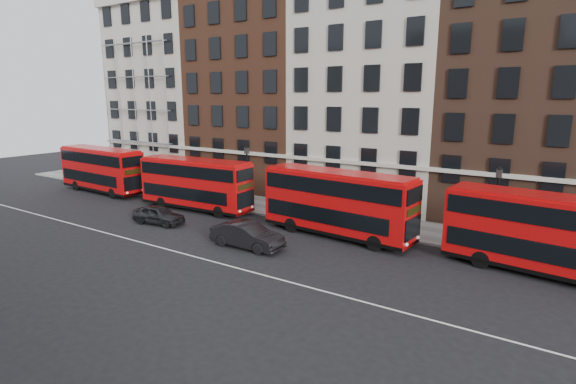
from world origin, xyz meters
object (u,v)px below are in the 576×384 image
Objects in this scene: bus_a at (101,169)px; bus_c at (337,202)px; bus_b at (195,183)px; car_rear at (159,215)px; bus_d at (548,233)px; car_front at (247,235)px.

bus_c is at bearing 2.73° from bus_a.
bus_a is at bearing 177.15° from bus_b.
bus_c is 13.60m from car_rear.
bus_a is 0.97× the size of bus_c.
bus_a is 12.97m from bus_b.
bus_d is 25.69m from car_rear.
bus_d reaches higher than bus_b.
bus_b is at bearing -175.33° from bus_c.
bus_a reaches higher than bus_d.
bus_a is 38.90m from bus_d.
bus_a is 23.32m from car_front.
bus_b is at bearing -173.47° from bus_d.
bus_d is at bearing -72.94° from car_front.
bus_a is at bearing 63.65° from car_rear.
car_front is at bearing -31.23° from bus_b.
bus_c is at bearing -173.47° from bus_d.
car_rear is (0.73, -4.68, -1.62)m from bus_b.
bus_d is 2.17× the size of car_front.
bus_a is 2.57× the size of car_rear.
bus_b is at bearing 1.34° from car_rear.
car_front is (22.66, -5.24, -1.57)m from bus_a.
car_rear is at bearing -155.05° from bus_c.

